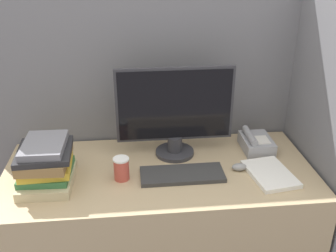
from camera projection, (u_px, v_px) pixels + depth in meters
cubicle_panel_rear at (153, 120)px, 2.24m from camera, size 1.92×0.04×1.72m
cubicle_panel_right at (315, 142)px, 2.00m from camera, size 0.04×0.75×1.72m
desk at (160, 231)px, 2.10m from camera, size 1.52×0.69×0.77m
monitor at (175, 114)px, 1.98m from camera, size 0.59×0.20×0.47m
keyboard at (182, 174)px, 1.88m from camera, size 0.40×0.16×0.02m
mouse at (239, 167)px, 1.92m from camera, size 0.07×0.05×0.04m
coffee_cup at (121, 169)px, 1.84m from camera, size 0.08×0.08×0.11m
book_stack at (46, 164)px, 1.78m from camera, size 0.25×0.29×0.21m
desk_telephone at (256, 143)px, 2.11m from camera, size 0.15×0.21×0.10m
paper_pile at (270, 174)px, 1.88m from camera, size 0.23×0.30×0.02m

